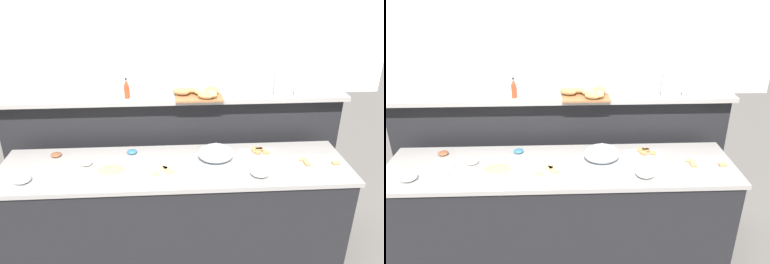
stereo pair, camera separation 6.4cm
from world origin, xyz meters
The scene contains 20 objects.
ground_plane centered at (0.00, 0.60, 0.00)m, with size 12.00×12.00×0.00m, color slate.
buffet_counter centered at (0.00, 0.00, 0.46)m, with size 2.74×0.70×0.91m.
back_ledge_unit centered at (0.00, 0.53, 0.69)m, with size 3.04×0.22×1.31m.
upper_wall_panel centered at (0.00, 0.55, 1.95)m, with size 3.64×0.08×1.29m, color white.
sandwich_platter_side centered at (1.11, -0.03, 0.92)m, with size 0.35×0.21×0.04m.
sandwich_platter_rear centered at (0.69, 0.13, 0.92)m, with size 0.30×0.20×0.04m.
sandwich_platter_front centered at (-0.12, -0.11, 0.92)m, with size 0.29×0.18×0.04m.
cold_cuts_platter centered at (-0.48, -0.06, 0.92)m, with size 0.28×0.22×0.02m.
serving_cloche centered at (0.33, 0.03, 0.98)m, with size 0.34×0.24×0.17m.
glass_bowl_large centered at (0.63, -0.19, 0.93)m, with size 0.14×0.14×0.06m.
glass_bowl_medium centered at (-1.11, -0.17, 0.93)m, with size 0.12×0.12×0.05m.
condiment_bowl_cream centered at (-0.97, 0.21, 0.92)m, with size 0.08×0.08×0.03m, color brown.
condiment_bowl_red centered at (-0.35, 0.22, 0.92)m, with size 0.08×0.08×0.03m, color teal.
condiment_bowl_dark centered at (-0.69, 0.05, 0.93)m, with size 0.09×0.09×0.03m, color silver.
napkin_stack centered at (-0.90, -0.07, 0.92)m, with size 0.17×0.17×0.03m, color white.
hot_sauce_bottle centered at (-0.38, 0.47, 1.38)m, with size 0.04×0.04×0.18m.
salt_shaker centered at (1.06, 0.45, 1.35)m, with size 0.03×0.03×0.09m.
pepper_shaker centered at (1.11, 0.45, 1.35)m, with size 0.03×0.03×0.09m.
bread_basket centered at (0.22, 0.47, 1.34)m, with size 0.43×0.31×0.08m.
water_carafe centered at (0.91, 0.45, 1.43)m, with size 0.09×0.09×0.25m, color silver.
Camera 2 is at (0.03, -2.60, 2.40)m, focal length 35.62 mm.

